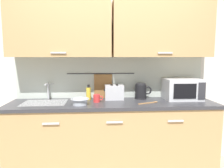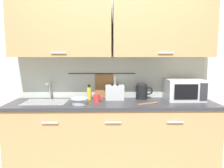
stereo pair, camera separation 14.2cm
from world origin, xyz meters
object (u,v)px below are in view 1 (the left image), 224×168
object	(u,v)px
electric_kettle	(141,91)
mixing_bowl	(80,101)
microwave	(182,89)
mug_near_sink	(97,98)
dish_soap_bottle	(89,93)
wooden_spoon	(151,103)
toaster	(114,92)

from	to	relation	value
electric_kettle	mixing_bowl	bearing A→B (deg)	-158.63
mixing_bowl	microwave	bearing A→B (deg)	10.04
mug_near_sink	dish_soap_bottle	bearing A→B (deg)	124.52
dish_soap_bottle	wooden_spoon	distance (m)	0.80
dish_soap_bottle	mug_near_sink	distance (m)	0.19
toaster	wooden_spoon	xyz separation A→B (m)	(0.42, -0.26, -0.09)
electric_kettle	mixing_bowl	xyz separation A→B (m)	(-0.78, -0.31, -0.06)
dish_soap_bottle	microwave	bearing A→B (deg)	-2.64
mug_near_sink	mixing_bowl	world-z (taller)	mug_near_sink
microwave	dish_soap_bottle	world-z (taller)	microwave
electric_kettle	wooden_spoon	world-z (taller)	electric_kettle
microwave	electric_kettle	world-z (taller)	microwave
microwave	wooden_spoon	xyz separation A→B (m)	(-0.47, -0.20, -0.13)
microwave	electric_kettle	size ratio (longest dim) A/B	2.03
mixing_bowl	toaster	size ratio (longest dim) A/B	0.84
electric_kettle	mug_near_sink	bearing A→B (deg)	-163.55
mug_near_sink	mixing_bowl	size ratio (longest dim) A/B	0.56
dish_soap_bottle	mug_near_sink	xyz separation A→B (m)	(0.11, -0.16, -0.04)
microwave	mug_near_sink	size ratio (longest dim) A/B	3.83
wooden_spoon	dish_soap_bottle	bearing A→B (deg)	160.95
microwave	wooden_spoon	distance (m)	0.53
microwave	mixing_bowl	bearing A→B (deg)	-169.96
wooden_spoon	toaster	bearing A→B (deg)	148.06
wooden_spoon	electric_kettle	bearing A→B (deg)	102.16
mug_near_sink	wooden_spoon	world-z (taller)	mug_near_sink
mug_near_sink	electric_kettle	bearing A→B (deg)	16.45
electric_kettle	mixing_bowl	world-z (taller)	electric_kettle
electric_kettle	wooden_spoon	distance (m)	0.30
mug_near_sink	toaster	world-z (taller)	toaster
microwave	toaster	world-z (taller)	microwave
microwave	toaster	distance (m)	0.89
toaster	mixing_bowl	bearing A→B (deg)	-145.59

